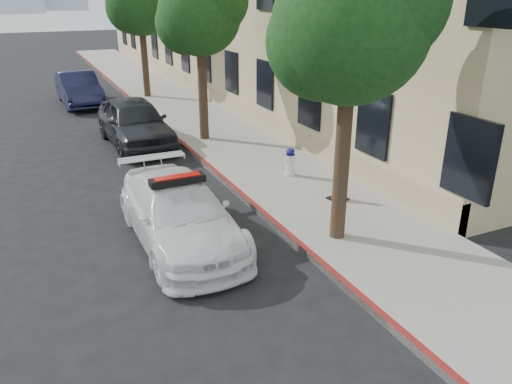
{
  "coord_description": "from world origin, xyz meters",
  "views": [
    {
      "loc": [
        -2.47,
        -9.55,
        4.82
      ],
      "look_at": [
        1.52,
        -1.04,
        1.0
      ],
      "focal_mm": 35.0,
      "sensor_mm": 36.0,
      "label": 1
    }
  ],
  "objects_px": {
    "parked_car_far": "(79,89)",
    "fire_hydrant": "(290,162)",
    "parked_car_mid": "(135,122)",
    "traffic_cone": "(339,184)",
    "police_car": "(179,213)"
  },
  "relations": [
    {
      "from": "parked_car_far",
      "to": "traffic_cone",
      "type": "bearing_deg",
      "value": -76.16
    },
    {
      "from": "parked_car_far",
      "to": "fire_hydrant",
      "type": "xyz_separation_m",
      "value": [
        3.91,
        -12.49,
        -0.2
      ]
    },
    {
      "from": "parked_car_mid",
      "to": "traffic_cone",
      "type": "relative_size",
      "value": 5.88
    },
    {
      "from": "parked_car_mid",
      "to": "fire_hydrant",
      "type": "bearing_deg",
      "value": -61.07
    },
    {
      "from": "traffic_cone",
      "to": "police_car",
      "type": "bearing_deg",
      "value": -176.8
    },
    {
      "from": "parked_car_mid",
      "to": "fire_hydrant",
      "type": "distance_m",
      "value": 5.93
    },
    {
      "from": "police_car",
      "to": "traffic_cone",
      "type": "xyz_separation_m",
      "value": [
        3.98,
        0.22,
        -0.12
      ]
    },
    {
      "from": "parked_car_far",
      "to": "parked_car_mid",
      "type": "bearing_deg",
      "value": -85.33
    },
    {
      "from": "fire_hydrant",
      "to": "traffic_cone",
      "type": "distance_m",
      "value": 1.99
    },
    {
      "from": "parked_car_mid",
      "to": "parked_car_far",
      "type": "distance_m",
      "value": 7.45
    },
    {
      "from": "parked_car_far",
      "to": "traffic_cone",
      "type": "relative_size",
      "value": 5.62
    },
    {
      "from": "fire_hydrant",
      "to": "traffic_cone",
      "type": "xyz_separation_m",
      "value": [
        0.23,
        -1.97,
        0.02
      ]
    },
    {
      "from": "parked_car_far",
      "to": "fire_hydrant",
      "type": "height_order",
      "value": "parked_car_far"
    },
    {
      "from": "parked_car_mid",
      "to": "traffic_cone",
      "type": "bearing_deg",
      "value": -67.02
    },
    {
      "from": "parked_car_far",
      "to": "fire_hydrant",
      "type": "relative_size",
      "value": 5.81
    }
  ]
}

